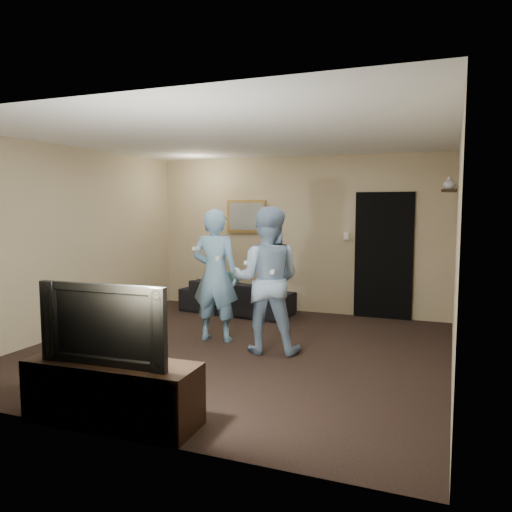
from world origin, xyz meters
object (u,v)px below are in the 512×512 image
at_px(wii_player_left, 215,275).
at_px(wii_player_right, 267,280).
at_px(tv_console, 113,392).
at_px(sofa, 237,297).
at_px(television, 110,322).

bearing_deg(wii_player_left, wii_player_right, -15.53).
xyz_separation_m(tv_console, wii_player_left, (-0.33, 2.59, 0.62)).
bearing_deg(wii_player_right, sofa, 123.31).
height_order(tv_console, television, television).
distance_m(television, wii_player_left, 2.61).
bearing_deg(sofa, tv_console, 107.04).
relative_size(wii_player_left, wii_player_right, 0.99).
distance_m(television, wii_player_right, 2.41).
xyz_separation_m(sofa, wii_player_left, (0.43, -1.65, 0.60)).
height_order(television, wii_player_left, wii_player_left).
relative_size(television, wii_player_right, 0.65).
distance_m(tv_console, wii_player_left, 2.68).
bearing_deg(wii_player_right, tv_console, -101.50).
bearing_deg(tv_console, sofa, 97.57).
height_order(sofa, wii_player_left, wii_player_left).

